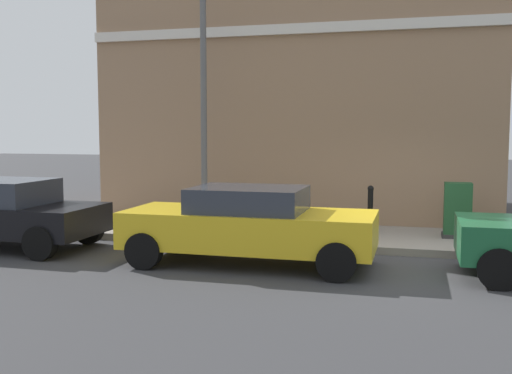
# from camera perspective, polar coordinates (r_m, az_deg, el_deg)

# --- Properties ---
(ground) EXTENTS (80.00, 80.00, 0.00)m
(ground) POSITION_cam_1_polar(r_m,az_deg,el_deg) (11.23, 14.55, -7.02)
(ground) COLOR #38383A
(sidewalk) EXTENTS (2.66, 30.00, 0.15)m
(sidewalk) POSITION_cam_1_polar(r_m,az_deg,el_deg) (14.40, -10.00, -3.87)
(sidewalk) COLOR gray
(sidewalk) RESTS_ON ground
(corner_building) EXTENTS (7.25, 10.07, 7.80)m
(corner_building) POSITION_cam_1_polar(r_m,az_deg,el_deg) (18.08, 5.34, 10.25)
(corner_building) COLOR #937256
(corner_building) RESTS_ON ground
(car_yellow) EXTENTS (1.83, 4.43, 1.39)m
(car_yellow) POSITION_cam_1_polar(r_m,az_deg,el_deg) (10.60, -0.68, -3.57)
(car_yellow) COLOR gold
(car_yellow) RESTS_ON ground
(car_black) EXTENTS (1.90, 4.16, 1.39)m
(car_black) POSITION_cam_1_polar(r_m,az_deg,el_deg) (13.21, -23.19, -2.28)
(car_black) COLOR black
(car_black) RESTS_ON ground
(utility_cabinet) EXTENTS (0.46, 0.61, 1.15)m
(utility_cabinet) POSITION_cam_1_polar(r_m,az_deg,el_deg) (13.15, 18.66, -2.29)
(utility_cabinet) COLOR #1E4C28
(utility_cabinet) RESTS_ON sidewalk
(bollard_near_cabinet) EXTENTS (0.14, 0.14, 1.04)m
(bollard_near_cabinet) POSITION_cam_1_polar(r_m,az_deg,el_deg) (13.26, 10.85, -1.94)
(bollard_near_cabinet) COLOR black
(bollard_near_cabinet) RESTS_ON sidewalk
(bollard_far_kerb) EXTENTS (0.14, 0.14, 1.04)m
(bollard_far_kerb) POSITION_cam_1_polar(r_m,az_deg,el_deg) (12.11, 4.04, -2.56)
(bollard_far_kerb) COLOR black
(bollard_far_kerb) RESTS_ON sidewalk
(lamppost) EXTENTS (0.20, 0.44, 5.72)m
(lamppost) POSITION_cam_1_polar(r_m,az_deg,el_deg) (13.78, -5.02, 9.24)
(lamppost) COLOR #59595B
(lamppost) RESTS_ON sidewalk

